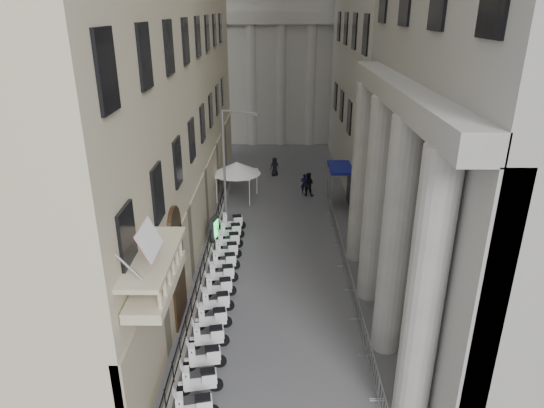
{
  "coord_description": "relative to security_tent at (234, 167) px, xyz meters",
  "views": [
    {
      "loc": [
        -0.47,
        -7.09,
        13.56
      ],
      "look_at": [
        -0.66,
        15.14,
        4.5
      ],
      "focal_mm": 32.0,
      "sensor_mm": 36.0,
      "label": 1
    }
  ],
  "objects": [
    {
      "name": "scooter_13",
      "position": [
        0.32,
        -5.88,
        -2.42
      ],
      "size": [
        1.48,
        0.82,
        1.5
      ],
      "primitive_type": null,
      "rotation": [
        0.0,
        0.0,
        1.76
      ],
      "color": "white",
      "rests_on": "ground"
    },
    {
      "name": "barrier_1",
      "position": [
        6.94,
        -19.46,
        -2.42
      ],
      "size": [
        0.6,
        2.4,
        1.1
      ],
      "primitive_type": null,
      "color": "#9A9DA1",
      "rests_on": "ground"
    },
    {
      "name": "pedestrian_b",
      "position": [
        5.61,
        0.44,
        -1.49
      ],
      "size": [
        1.06,
        0.93,
        1.86
      ],
      "primitive_type": "imported",
      "rotation": [
        0.0,
        0.0,
        2.86
      ],
      "color": "black",
      "rests_on": "ground"
    },
    {
      "name": "scooter_7",
      "position": [
        0.32,
        -13.79,
        -2.42
      ],
      "size": [
        1.48,
        0.82,
        1.5
      ],
      "primitive_type": null,
      "rotation": [
        0.0,
        0.0,
        1.76
      ],
      "color": "white",
      "rests_on": "ground"
    },
    {
      "name": "scooter_10",
      "position": [
        0.32,
        -9.83,
        -2.42
      ],
      "size": [
        1.48,
        0.82,
        1.5
      ],
      "primitive_type": null,
      "rotation": [
        0.0,
        0.0,
        1.76
      ],
      "color": "white",
      "rests_on": "ground"
    },
    {
      "name": "pedestrian_a",
      "position": [
        5.35,
        0.89,
        -1.62
      ],
      "size": [
        0.6,
        0.42,
        1.6
      ],
      "primitive_type": "imported",
      "rotation": [
        0.0,
        0.0,
        3.08
      ],
      "color": "#0D1035",
      "rests_on": "ground"
    },
    {
      "name": "barrier_7",
      "position": [
        6.94,
        -4.46,
        -2.42
      ],
      "size": [
        0.6,
        2.4,
        1.1
      ],
      "primitive_type": null,
      "color": "#9A9DA1",
      "rests_on": "ground"
    },
    {
      "name": "street_lamp",
      "position": [
        0.13,
        -5.6,
        2.22
      ],
      "size": [
        2.39,
        1.18,
        7.83
      ],
      "rotation": [
        0.0,
        0.0,
        -0.42
      ],
      "color": "#96999E",
      "rests_on": "ground"
    },
    {
      "name": "security_tent",
      "position": [
        0.0,
        0.0,
        0.0
      ],
      "size": [
        3.57,
        3.57,
        2.9
      ],
      "color": "white",
      "rests_on": "ground"
    },
    {
      "name": "scooter_11",
      "position": [
        0.32,
        -8.52,
        -2.42
      ],
      "size": [
        1.48,
        0.82,
        1.5
      ],
      "primitive_type": null,
      "rotation": [
        0.0,
        0.0,
        1.76
      ],
      "color": "white",
      "rests_on": "ground"
    },
    {
      "name": "scooter_12",
      "position": [
        0.32,
        -7.2,
        -2.42
      ],
      "size": [
        1.48,
        0.82,
        1.5
      ],
      "primitive_type": null,
      "rotation": [
        0.0,
        0.0,
        1.76
      ],
      "color": "white",
      "rests_on": "ground"
    },
    {
      "name": "scooter_5",
      "position": [
        0.32,
        -16.42,
        -2.42
      ],
      "size": [
        1.48,
        0.82,
        1.5
      ],
      "primitive_type": null,
      "rotation": [
        0.0,
        0.0,
        1.76
      ],
      "color": "white",
      "rests_on": "ground"
    },
    {
      "name": "barrier_5",
      "position": [
        6.94,
        -9.46,
        -2.42
      ],
      "size": [
        0.6,
        2.4,
        1.1
      ],
      "primitive_type": null,
      "color": "#9A9DA1",
      "rests_on": "ground"
    },
    {
      "name": "scooter_6",
      "position": [
        0.32,
        -15.11,
        -2.42
      ],
      "size": [
        1.48,
        0.82,
        1.5
      ],
      "primitive_type": null,
      "rotation": [
        0.0,
        0.0,
        1.76
      ],
      "color": "white",
      "rests_on": "ground"
    },
    {
      "name": "pedestrian_c",
      "position": [
        3.02,
        5.18,
        -1.62
      ],
      "size": [
        0.91,
        0.75,
        1.6
      ],
      "primitive_type": "imported",
      "rotation": [
        0.0,
        0.0,
        3.5
      ],
      "color": "black",
      "rests_on": "ground"
    },
    {
      "name": "info_kiosk",
      "position": [
        -0.59,
        -8.18,
        -1.47
      ],
      "size": [
        0.47,
        0.93,
        1.89
      ],
      "rotation": [
        0.0,
        0.0,
        -0.24
      ],
      "color": "black",
      "rests_on": "ground"
    },
    {
      "name": "barrier_4",
      "position": [
        6.94,
        -11.96,
        -2.42
      ],
      "size": [
        0.6,
        2.4,
        1.1
      ],
      "primitive_type": null,
      "color": "#9A9DA1",
      "rests_on": "ground"
    },
    {
      "name": "blue_awning",
      "position": [
        7.75,
        -1.56,
        -2.42
      ],
      "size": [
        1.6,
        3.0,
        3.0
      ],
      "primitive_type": null,
      "color": "navy",
      "rests_on": "ground"
    },
    {
      "name": "scooter_3",
      "position": [
        0.32,
        -19.06,
        -2.42
      ],
      "size": [
        1.48,
        0.82,
        1.5
      ],
      "primitive_type": null,
      "rotation": [
        0.0,
        0.0,
        1.76
      ],
      "color": "white",
      "rests_on": "ground"
    },
    {
      "name": "barrier_2",
      "position": [
        6.94,
        -16.96,
        -2.42
      ],
      "size": [
        0.6,
        2.4,
        1.1
      ],
      "primitive_type": null,
      "color": "#9A9DA1",
      "rests_on": "ground"
    },
    {
      "name": "scooter_4",
      "position": [
        0.32,
        -17.74,
        -2.42
      ],
      "size": [
        1.48,
        0.82,
        1.5
      ],
      "primitive_type": null,
      "rotation": [
        0.0,
        0.0,
        1.76
      ],
      "color": "white",
      "rests_on": "ground"
    },
    {
      "name": "scooter_8",
      "position": [
        0.32,
        -12.47,
        -2.42
      ],
      "size": [
        1.48,
        0.82,
        1.5
      ],
      "primitive_type": null,
      "rotation": [
        0.0,
        0.0,
        1.76
      ],
      "color": "white",
      "rests_on": "ground"
    },
    {
      "name": "barrier_3",
      "position": [
        6.94,
        -14.46,
        -2.42
      ],
      "size": [
        0.6,
        2.4,
        1.1
      ],
      "primitive_type": null,
      "color": "#9A9DA1",
      "rests_on": "ground"
    },
    {
      "name": "scooter_2",
      "position": [
        0.32,
        -20.38,
        -2.42
      ],
      "size": [
        1.48,
        0.82,
        1.5
      ],
      "primitive_type": null,
      "rotation": [
        0.0,
        0.0,
        1.76
      ],
      "color": "white",
      "rests_on": "ground"
    },
    {
      "name": "iron_fence",
      "position": [
        -0.7,
        -9.56,
        -2.42
      ],
      "size": [
        0.3,
        28.0,
        1.4
      ],
      "primitive_type": null,
      "color": "black",
      "rests_on": "ground"
    },
    {
      "name": "barrier_6",
      "position": [
        6.94,
        -6.96,
        -2.42
      ],
      "size": [
        0.6,
        2.4,
        1.1
      ],
      "primitive_type": null,
      "color": "#9A9DA1",
      "rests_on": "ground"
    },
    {
      "name": "scooter_9",
      "position": [
        0.32,
        -11.15,
        -2.42
      ],
      "size": [
        1.48,
        0.82,
        1.5
      ],
      "primitive_type": null,
      "rotation": [
        0.0,
        0.0,
        1.76
      ],
      "color": "white",
      "rests_on": "ground"
    }
  ]
}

